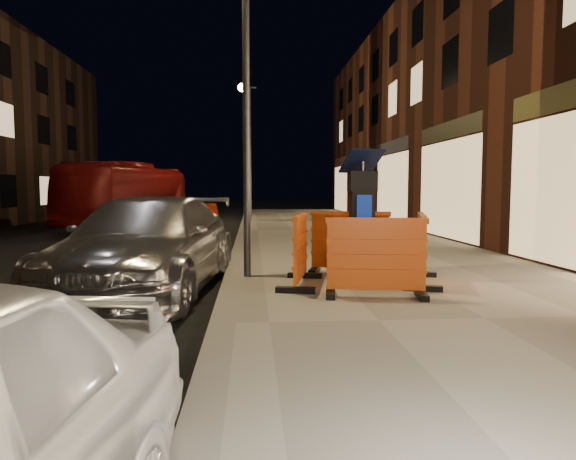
{
  "coord_description": "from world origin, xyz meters",
  "views": [
    {
      "loc": [
        0.34,
        -5.62,
        1.65
      ],
      "look_at": [
        0.8,
        1.0,
        1.1
      ],
      "focal_mm": 32.0,
      "sensor_mm": 36.0,
      "label": 1
    }
  ],
  "objects": [
    {
      "name": "parking_kiosk",
      "position": [
        2.02,
        2.18,
        1.13
      ],
      "size": [
        0.75,
        0.75,
        1.96
      ],
      "primitive_type": "cube",
      "rotation": [
        0.0,
        0.0,
        -0.24
      ],
      "color": "black",
      "rests_on": "sidewalk"
    },
    {
      "name": "barrier_kerbside",
      "position": [
        1.07,
        2.18,
        0.7
      ],
      "size": [
        0.86,
        1.49,
        1.09
      ],
      "primitive_type": "cube",
      "rotation": [
        0.0,
        0.0,
        1.36
      ],
      "color": "#F45D18",
      "rests_on": "sidewalk"
    },
    {
      "name": "car_red",
      "position": [
        -1.34,
        9.81,
        0.0
      ],
      "size": [
        1.75,
        3.68,
        1.17
      ],
      "primitive_type": "imported",
      "rotation": [
        0.0,
        0.0,
        0.15
      ],
      "color": "#A7250F",
      "rests_on": "ground"
    },
    {
      "name": "street_lamp_far",
      "position": [
        0.25,
        18.0,
        3.15
      ],
      "size": [
        0.12,
        0.12,
        6.0
      ],
      "primitive_type": "cylinder",
      "color": "#3F3F44",
      "rests_on": "sidewalk"
    },
    {
      "name": "street_lamp_mid",
      "position": [
        0.25,
        3.0,
        3.15
      ],
      "size": [
        0.12,
        0.12,
        6.0
      ],
      "primitive_type": "cylinder",
      "color": "#3F3F44",
      "rests_on": "sidewalk"
    },
    {
      "name": "barrier_back",
      "position": [
        2.02,
        3.13,
        0.7
      ],
      "size": [
        1.51,
        0.96,
        1.09
      ],
      "primitive_type": "cube",
      "rotation": [
        0.0,
        0.0,
        -0.3
      ],
      "color": "#F45D18",
      "rests_on": "sidewalk"
    },
    {
      "name": "car_silver",
      "position": [
        -1.3,
        2.54,
        0.0
      ],
      "size": [
        2.67,
        5.38,
        1.5
      ],
      "primitive_type": "imported",
      "rotation": [
        0.0,
        0.0,
        -0.11
      ],
      "color": "#B2B2B7",
      "rests_on": "ground"
    },
    {
      "name": "barrier_front",
      "position": [
        2.02,
        1.23,
        0.7
      ],
      "size": [
        1.47,
        0.79,
        1.09
      ],
      "primitive_type": "cube",
      "rotation": [
        0.0,
        0.0,
        -0.16
      ],
      "color": "#F45D18",
      "rests_on": "sidewalk"
    },
    {
      "name": "barrier_bldgside",
      "position": [
        2.97,
        2.18,
        0.7
      ],
      "size": [
        0.94,
        1.51,
        1.09
      ],
      "primitive_type": "cube",
      "rotation": [
        0.0,
        0.0,
        1.29
      ],
      "color": "#F45D18",
      "rests_on": "sidewalk"
    },
    {
      "name": "bus_doubledecker",
      "position": [
        -4.93,
        17.05,
        0.0
      ],
      "size": [
        3.54,
        9.84,
        2.68
      ],
      "primitive_type": "imported",
      "rotation": [
        0.0,
        0.0,
        -0.14
      ],
      "color": "maroon",
      "rests_on": "ground"
    },
    {
      "name": "kerb",
      "position": [
        0.0,
        0.0,
        0.07
      ],
      "size": [
        0.3,
        60.0,
        0.15
      ],
      "primitive_type": "cube",
      "color": "slate",
      "rests_on": "ground"
    },
    {
      "name": "sidewalk",
      "position": [
        3.0,
        0.0,
        0.07
      ],
      "size": [
        6.0,
        60.0,
        0.15
      ],
      "primitive_type": "cube",
      "color": "gray",
      "rests_on": "ground"
    },
    {
      "name": "ground_plane",
      "position": [
        0.0,
        0.0,
        0.0
      ],
      "size": [
        120.0,
        120.0,
        0.0
      ],
      "primitive_type": "plane",
      "color": "black",
      "rests_on": "ground"
    }
  ]
}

